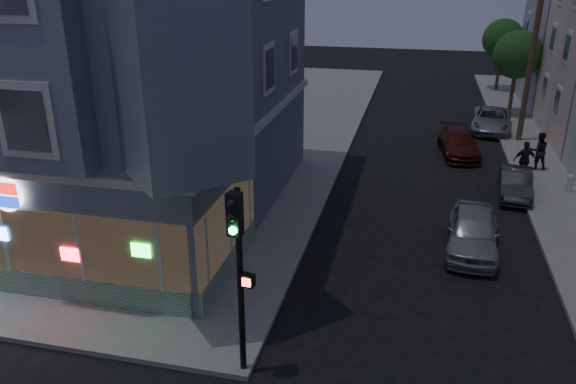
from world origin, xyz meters
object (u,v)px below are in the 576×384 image
(street_tree_far, at_px, (503,39))
(pedestrian_b, at_px, (525,160))
(parked_car_a, at_px, (473,231))
(fire_hydrant, at_px, (570,183))
(street_tree_near, at_px, (518,55))
(pedestrian_a, at_px, (539,151))
(parked_car_d, at_px, (492,120))
(utility_pole, at_px, (532,55))
(parked_car_c, at_px, (459,144))
(parked_car_b, at_px, (515,183))
(traffic_signal, at_px, (238,254))

(street_tree_far, xyz_separation_m, pedestrian_b, (-0.90, -20.35, -2.92))
(parked_car_a, distance_m, fire_hydrant, 7.60)
(street_tree_near, height_order, pedestrian_a, street_tree_near)
(pedestrian_a, bearing_deg, street_tree_near, -99.27)
(street_tree_near, xyz_separation_m, parked_car_a, (-3.60, -19.84, -3.22))
(street_tree_far, relative_size, parked_car_d, 1.11)
(street_tree_far, height_order, pedestrian_a, street_tree_far)
(utility_pole, relative_size, street_tree_far, 1.70)
(utility_pole, bearing_deg, pedestrian_b, -96.29)
(pedestrian_b, height_order, parked_car_c, pedestrian_b)
(street_tree_far, xyz_separation_m, parked_car_d, (-1.50, -11.92, -3.27))
(pedestrian_a, height_order, parked_car_c, pedestrian_a)
(parked_car_c, bearing_deg, parked_car_a, -96.83)
(street_tree_near, xyz_separation_m, pedestrian_a, (-0.07, -10.87, -2.88))
(utility_pole, distance_m, parked_car_b, 9.41)
(parked_car_a, bearing_deg, street_tree_far, 87.16)
(parked_car_a, xyz_separation_m, parked_car_d, (2.10, 15.93, -0.06))
(street_tree_far, distance_m, parked_car_b, 22.62)
(street_tree_far, relative_size, pedestrian_a, 2.94)
(utility_pole, height_order, parked_car_b, utility_pole)
(street_tree_far, distance_m, traffic_signal, 37.03)
(street_tree_near, xyz_separation_m, pedestrian_b, (-0.90, -12.35, -2.92))
(pedestrian_a, bearing_deg, parked_car_b, 58.67)
(parked_car_d, bearing_deg, parked_car_a, -91.06)
(utility_pole, xyz_separation_m, parked_car_d, (-1.30, 2.08, -4.14))
(parked_car_d, distance_m, fire_hydrant, 10.00)
(pedestrian_a, distance_m, pedestrian_b, 1.70)
(street_tree_near, distance_m, pedestrian_b, 12.72)
(utility_pole, height_order, traffic_signal, utility_pole)
(parked_car_c, xyz_separation_m, parked_car_d, (2.10, 5.20, 0.04))
(street_tree_near, height_order, parked_car_a, street_tree_near)
(parked_car_d, height_order, traffic_signal, traffic_signal)
(parked_car_d, bearing_deg, fire_hydrant, -70.25)
(fire_hydrant, bearing_deg, pedestrian_a, 107.46)
(parked_car_c, bearing_deg, street_tree_near, 61.62)
(pedestrian_a, distance_m, parked_car_a, 9.65)
(pedestrian_b, bearing_deg, traffic_signal, 49.90)
(pedestrian_b, bearing_deg, fire_hydrant, 131.29)
(utility_pole, distance_m, street_tree_far, 14.03)
(utility_pole, xyz_separation_m, parked_car_c, (-3.40, -3.12, -4.18))
(parked_car_b, distance_m, parked_car_c, 5.61)
(parked_car_c, relative_size, fire_hydrant, 5.38)
(utility_pole, height_order, parked_car_c, utility_pole)
(street_tree_far, height_order, traffic_signal, street_tree_far)
(parked_car_c, height_order, traffic_signal, traffic_signal)
(pedestrian_a, xyz_separation_m, pedestrian_b, (-0.83, -1.48, -0.04))
(street_tree_near, bearing_deg, pedestrian_a, -90.39)
(parked_car_a, bearing_deg, parked_car_b, 73.72)
(parked_car_d, height_order, fire_hydrant, parked_car_d)
(parked_car_d, bearing_deg, pedestrian_a, -71.96)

